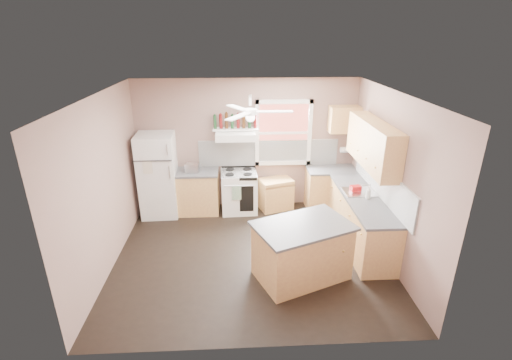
{
  "coord_description": "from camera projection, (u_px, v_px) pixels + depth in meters",
  "views": [
    {
      "loc": [
        -0.2,
        -5.38,
        3.56
      ],
      "look_at": [
        0.1,
        0.3,
        1.25
      ],
      "focal_mm": 26.0,
      "sensor_mm": 36.0,
      "label": 1
    }
  ],
  "objects": [
    {
      "name": "island",
      "position": [
        302.0,
        252.0,
        5.62
      ],
      "size": [
        1.54,
        1.28,
        0.86
      ],
      "primitive_type": "cube",
      "rotation": [
        0.0,
        0.0,
        0.39
      ],
      "color": "#BB814D",
      "rests_on": "floor"
    },
    {
      "name": "bottle_shelf",
      "position": [
        235.0,
        129.0,
        7.4
      ],
      "size": [
        0.9,
        0.26,
        0.03
      ],
      "primitive_type": "cube",
      "color": "white",
      "rests_on": "range_hood"
    },
    {
      "name": "cart",
      "position": [
        276.0,
        194.0,
        7.85
      ],
      "size": [
        0.77,
        0.62,
        0.66
      ],
      "primitive_type": "cube",
      "rotation": [
        0.0,
        0.0,
        0.32
      ],
      "color": "#BB814D",
      "rests_on": "floor"
    },
    {
      "name": "soap_bottle",
      "position": [
        369.0,
        192.0,
        6.24
      ],
      "size": [
        0.1,
        0.1,
        0.23
      ],
      "primitive_type": "imported",
      "rotation": [
        0.0,
        0.0,
        6.21
      ],
      "color": "silver",
      "rests_on": "counter_right"
    },
    {
      "name": "range_hood",
      "position": [
        236.0,
        136.0,
        7.33
      ],
      "size": [
        0.78,
        0.5,
        0.14
      ],
      "primitive_type": "cube",
      "color": "white",
      "rests_on": "wall_back"
    },
    {
      "name": "ceiling",
      "position": [
        250.0,
        94.0,
        5.31
      ],
      "size": [
        4.5,
        4.5,
        0.0
      ],
      "primitive_type": "plane",
      "color": "white",
      "rests_on": "ground"
    },
    {
      "name": "stove",
      "position": [
        239.0,
        191.0,
        7.73
      ],
      "size": [
        0.75,
        0.67,
        0.86
      ],
      "primitive_type": "cube",
      "rotation": [
        0.0,
        0.0,
        0.05
      ],
      "color": "white",
      "rests_on": "floor"
    },
    {
      "name": "ceiling_fan_hub",
      "position": [
        250.0,
        112.0,
        5.41
      ],
      "size": [
        0.2,
        0.2,
        0.08
      ],
      "primitive_type": "cylinder",
      "color": "white",
      "rests_on": "ceiling"
    },
    {
      "name": "base_cabinet_corner",
      "position": [
        330.0,
        189.0,
        7.82
      ],
      "size": [
        1.0,
        0.6,
        0.86
      ],
      "primitive_type": "cube",
      "color": "#BB814D",
      "rests_on": "floor"
    },
    {
      "name": "counter_corner",
      "position": [
        332.0,
        170.0,
        7.65
      ],
      "size": [
        1.02,
        0.62,
        0.04
      ],
      "primitive_type": "cube",
      "color": "#464649",
      "rests_on": "base_cabinet_corner"
    },
    {
      "name": "window_frame",
      "position": [
        283.0,
        133.0,
        7.57
      ],
      "size": [
        1.16,
        0.07,
        1.36
      ],
      "primitive_type": "cube",
      "color": "white",
      "rests_on": "wall_back"
    },
    {
      "name": "base_cabinet_right",
      "position": [
        360.0,
        221.0,
        6.54
      ],
      "size": [
        0.6,
        2.2,
        0.86
      ],
      "primitive_type": "cube",
      "color": "#BB814D",
      "rests_on": "floor"
    },
    {
      "name": "refrigerator",
      "position": [
        158.0,
        175.0,
        7.44
      ],
      "size": [
        0.74,
        0.72,
        1.69
      ],
      "primitive_type": "cube",
      "rotation": [
        0.0,
        0.0,
        0.04
      ],
      "color": "white",
      "rests_on": "floor"
    },
    {
      "name": "wall_left",
      "position": [
        103.0,
        184.0,
        5.71
      ],
      "size": [
        0.05,
        4.0,
        2.7
      ],
      "primitive_type": "cube",
      "color": "#85665C",
      "rests_on": "ground"
    },
    {
      "name": "base_cabinet_left",
      "position": [
        197.0,
        192.0,
        7.69
      ],
      "size": [
        0.9,
        0.6,
        0.86
      ],
      "primitive_type": "cube",
      "color": "#BB814D",
      "rests_on": "floor"
    },
    {
      "name": "upper_cabinet_corner",
      "position": [
        344.0,
        119.0,
        7.4
      ],
      "size": [
        0.6,
        0.33,
        0.52
      ],
      "primitive_type": "cube",
      "color": "#BB814D",
      "rests_on": "wall_back"
    },
    {
      "name": "sink",
      "position": [
        359.0,
        192.0,
        6.55
      ],
      "size": [
        0.55,
        0.45,
        0.03
      ],
      "primitive_type": "cube",
      "color": "silver",
      "rests_on": "counter_right"
    },
    {
      "name": "upper_cabinet_right",
      "position": [
        373.0,
        144.0,
        6.22
      ],
      "size": [
        0.33,
        1.8,
        0.76
      ],
      "primitive_type": "cube",
      "color": "#BB814D",
      "rests_on": "wall_right"
    },
    {
      "name": "backsplash_back",
      "position": [
        268.0,
        153.0,
        7.74
      ],
      "size": [
        2.9,
        0.03,
        0.55
      ],
      "primitive_type": "cube",
      "color": "white",
      "rests_on": "wall_back"
    },
    {
      "name": "red_caddy",
      "position": [
        356.0,
        188.0,
        6.57
      ],
      "size": [
        0.2,
        0.15,
        0.1
      ],
      "primitive_type": "cube",
      "rotation": [
        0.0,
        0.0,
        0.17
      ],
      "color": "#A40E10",
      "rests_on": "counter_right"
    },
    {
      "name": "wine_bottles",
      "position": [
        235.0,
        121.0,
        7.34
      ],
      "size": [
        0.86,
        0.06,
        0.31
      ],
      "color": "#143819",
      "rests_on": "bottle_shelf"
    },
    {
      "name": "paper_towel",
      "position": [
        347.0,
        150.0,
        7.68
      ],
      "size": [
        0.26,
        0.12,
        0.12
      ],
      "primitive_type": "cylinder",
      "rotation": [
        0.0,
        1.57,
        0.0
      ],
      "color": "white",
      "rests_on": "wall_back"
    },
    {
      "name": "window_view",
      "position": [
        283.0,
        133.0,
        7.6
      ],
      "size": [
        1.0,
        0.02,
        1.2
      ],
      "primitive_type": "cube",
      "color": "brown",
      "rests_on": "wall_back"
    },
    {
      "name": "backsplash_right",
      "position": [
        382.0,
        182.0,
        6.27
      ],
      "size": [
        0.03,
        2.6,
        0.55
      ],
      "primitive_type": "cube",
      "color": "white",
      "rests_on": "wall_right"
    },
    {
      "name": "wall_back",
      "position": [
        247.0,
        144.0,
        7.69
      ],
      "size": [
        4.5,
        0.05,
        2.7
      ],
      "primitive_type": "cube",
      "color": "#85665C",
      "rests_on": "ground"
    },
    {
      "name": "counter_right",
      "position": [
        363.0,
        198.0,
        6.37
      ],
      "size": [
        0.62,
        2.22,
        0.04
      ],
      "primitive_type": "cube",
      "color": "#464649",
      "rests_on": "base_cabinet_right"
    },
    {
      "name": "floor",
      "position": [
        251.0,
        254.0,
        6.33
      ],
      "size": [
        4.5,
        4.5,
        0.0
      ],
      "primitive_type": "plane",
      "color": "black",
      "rests_on": "ground"
    },
    {
      "name": "wall_right",
      "position": [
        392.0,
        179.0,
        5.93
      ],
      "size": [
        0.05,
        4.0,
        2.7
      ],
      "primitive_type": "cube",
      "color": "#85665C",
      "rests_on": "ground"
    },
    {
      "name": "counter_left",
      "position": [
        195.0,
        172.0,
        7.52
      ],
      "size": [
        0.92,
        0.62,
        0.04
      ],
      "primitive_type": "cube",
      "color": "#464649",
      "rests_on": "base_cabinet_left"
    },
    {
      "name": "island_top",
      "position": [
        303.0,
        226.0,
        5.45
      ],
      "size": [
        1.64,
        1.38,
        0.04
      ],
      "primitive_type": "cube",
      "rotation": [
        0.0,
        0.0,
        0.39
      ],
      "color": "#464649",
      "rests_on": "island"
    },
    {
      "name": "toaster",
      "position": [
        193.0,
        168.0,
        7.42
      ],
      "size": [
        0.31,
        0.22,
        0.18
      ],
      "primitive_type": "cube",
      "rotation": [
        0.0,
        0.0,
        -0.23
      ],
      "color": "silver",
      "rests_on": "counter_left"
    },
    {
      "name": "faucet",
      "position": [
        369.0,
        188.0,
        6.53
      ],
      "size": [
        0.03,
        0.03,
        0.14
      ],
      "primitive_type": "cylinder",
      "color": "silver",
      "rests_on": "sink"
    }
  ]
}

